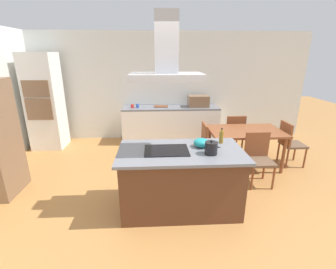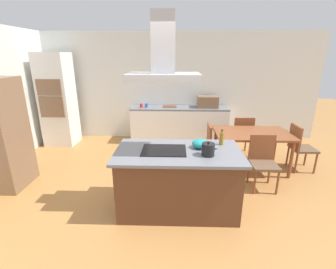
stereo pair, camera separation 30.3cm
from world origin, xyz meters
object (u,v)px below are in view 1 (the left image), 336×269
at_px(countertop_microwave, 198,101).
at_px(chair_facing_back_wall, 234,132).
at_px(cooktop, 167,150).
at_px(chair_at_right_end, 289,141).
at_px(chair_at_left_end, 199,143).
at_px(mixing_bowl, 201,143).
at_px(coffee_mug_red, 132,106).
at_px(cutting_board, 161,106).
at_px(chair_facing_island, 258,155).
at_px(wall_oven_stack, 45,102).
at_px(coffee_mug_blue, 138,106).
at_px(range_hood, 166,59).
at_px(olive_oil_bottle, 221,137).
at_px(tea_kettle, 211,148).
at_px(dining_table, 245,134).

relative_size(countertop_microwave, chair_facing_back_wall, 0.56).
height_order(cooktop, chair_at_right_end, cooktop).
bearing_deg(cooktop, chair_at_left_end, 62.30).
distance_m(mixing_bowl, coffee_mug_red, 2.95).
distance_m(cutting_board, chair_facing_island, 2.81).
height_order(mixing_bowl, wall_oven_stack, wall_oven_stack).
relative_size(countertop_microwave, wall_oven_stack, 0.23).
xyz_separation_m(coffee_mug_blue, wall_oven_stack, (-2.13, -0.19, 0.16)).
bearing_deg(chair_facing_back_wall, cutting_board, 149.77).
xyz_separation_m(mixing_bowl, wall_oven_stack, (-3.20, 2.52, 0.14)).
bearing_deg(coffee_mug_blue, range_hood, -78.57).
relative_size(cutting_board, wall_oven_stack, 0.15).
bearing_deg(coffee_mug_blue, olive_oil_bottle, -61.53).
bearing_deg(tea_kettle, coffee_mug_blue, 111.17).
xyz_separation_m(coffee_mug_red, chair_at_left_end, (1.40, -1.49, -0.44)).
relative_size(dining_table, chair_facing_island, 1.57).
bearing_deg(mixing_bowl, wall_oven_stack, 141.77).
relative_size(mixing_bowl, range_hood, 0.25).
relative_size(tea_kettle, chair_at_right_end, 0.25).
bearing_deg(countertop_microwave, range_hood, -108.10).
bearing_deg(tea_kettle, range_hood, 166.08).
distance_m(cutting_board, chair_facing_back_wall, 1.90).
xyz_separation_m(olive_oil_bottle, coffee_mug_red, (-1.52, 2.56, -0.05)).
distance_m(coffee_mug_blue, chair_facing_back_wall, 2.38).
bearing_deg(mixing_bowl, coffee_mug_blue, 111.61).
bearing_deg(cooktop, dining_table, 39.49).
xyz_separation_m(countertop_microwave, range_hood, (-0.94, -2.88, 1.06)).
bearing_deg(chair_at_left_end, olive_oil_bottle, -83.29).
bearing_deg(chair_at_right_end, range_hood, -152.27).
bearing_deg(chair_facing_island, range_hood, -157.63).
bearing_deg(chair_facing_back_wall, dining_table, -90.00).
xyz_separation_m(chair_facing_island, range_hood, (-1.61, -0.66, 1.59)).
height_order(olive_oil_bottle, mixing_bowl, olive_oil_bottle).
bearing_deg(chair_at_right_end, chair_facing_island, -143.99).
bearing_deg(chair_facing_back_wall, countertop_microwave, 127.16).
distance_m(olive_oil_bottle, mixing_bowl, 0.35).
bearing_deg(chair_at_right_end, cutting_board, 147.58).
xyz_separation_m(countertop_microwave, wall_oven_stack, (-3.64, -0.23, 0.06)).
height_order(tea_kettle, olive_oil_bottle, olive_oil_bottle).
relative_size(olive_oil_bottle, mixing_bowl, 1.01).
bearing_deg(chair_facing_back_wall, olive_oil_bottle, -114.48).
bearing_deg(countertop_microwave, tea_kettle, -96.81).
relative_size(dining_table, chair_at_right_end, 1.57).
xyz_separation_m(coffee_mug_red, chair_facing_back_wall, (2.31, -0.83, -0.44)).
bearing_deg(coffee_mug_red, range_hood, -76.10).
height_order(chair_facing_back_wall, chair_at_right_end, same).
distance_m(dining_table, chair_at_left_end, 0.93).
distance_m(olive_oil_bottle, cutting_board, 2.79).
distance_m(tea_kettle, mixing_bowl, 0.28).
relative_size(mixing_bowl, chair_at_right_end, 0.25).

